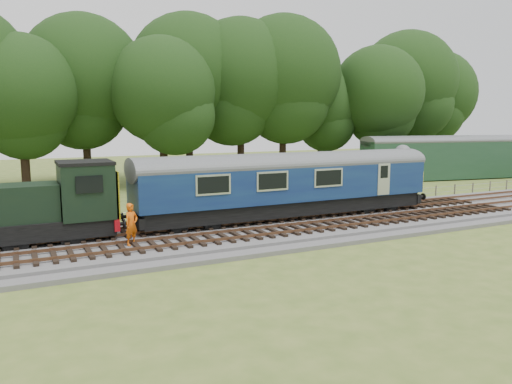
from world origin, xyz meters
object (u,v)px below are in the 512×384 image
dmu_railcar (289,179)px  worker (131,224)px  shunter_loco (25,209)px  parked_coach (442,155)px

dmu_railcar → worker: size_ratio=9.29×
shunter_loco → worker: shunter_loco is taller
shunter_loco → worker: (4.32, -2.44, -0.65)m
dmu_railcar → shunter_loco: bearing=180.0°
worker → dmu_railcar: bearing=-17.5°
worker → shunter_loco: bearing=118.8°
worker → parked_coach: size_ratio=0.11×
dmu_railcar → shunter_loco: dmu_railcar is taller
parked_coach → worker: bearing=-147.7°
dmu_railcar → parked_coach: bearing=25.9°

